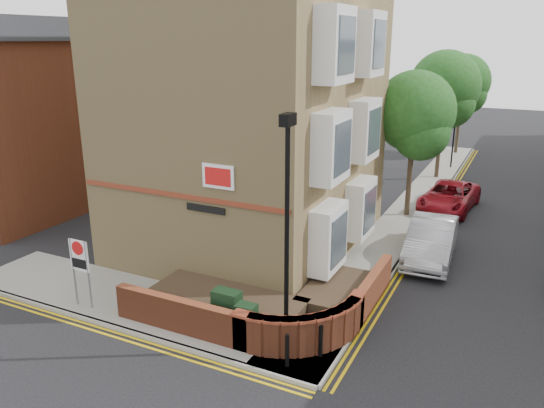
{
  "coord_description": "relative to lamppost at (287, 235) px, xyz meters",
  "views": [
    {
      "loc": [
        6.81,
        -10.23,
        8.11
      ],
      "look_at": [
        -0.2,
        4.0,
        3.14
      ],
      "focal_mm": 35.0,
      "sensor_mm": 36.0,
      "label": 1
    }
  ],
  "objects": [
    {
      "name": "ground",
      "position": [
        -1.6,
        -1.2,
        -3.34
      ],
      "size": [
        120.0,
        120.0,
        0.0
      ],
      "primitive_type": "plane",
      "color": "black",
      "rests_on": "ground"
    },
    {
      "name": "bollard_far",
      "position": [
        1.0,
        -0.0,
        -2.77
      ],
      "size": [
        0.11,
        0.11,
        0.9
      ],
      "primitive_type": "cylinder",
      "color": "black",
      "rests_on": "pavement_corner"
    },
    {
      "name": "utility_cabinet_large",
      "position": [
        -1.9,
        0.1,
        -2.62
      ],
      "size": [
        0.8,
        0.45,
        1.2
      ],
      "primitive_type": "cube",
      "color": "black",
      "rests_on": "pavement_corner"
    },
    {
      "name": "red_car_main",
      "position": [
        2.0,
        14.8,
        -2.67
      ],
      "size": [
        2.68,
        5.06,
        1.35
      ],
      "primitive_type": "imported",
      "rotation": [
        0.0,
        0.0,
        -0.09
      ],
      "color": "maroon",
      "rests_on": "ground"
    },
    {
      "name": "zone_sign",
      "position": [
        -6.6,
        -0.7,
        -1.7
      ],
      "size": [
        0.72,
        0.07,
        2.2
      ],
      "color": "slate",
      "rests_on": "pavement_corner"
    },
    {
      "name": "tree_far",
      "position": [
        0.4,
        28.85,
        1.57
      ],
      "size": [
        3.81,
        3.81,
        7.0
      ],
      "color": "#382B1E",
      "rests_on": "pavement_main"
    },
    {
      "name": "pavement_corner",
      "position": [
        -5.1,
        0.3,
        -3.28
      ],
      "size": [
        13.0,
        3.0,
        0.12
      ],
      "primitive_type": "cube",
      "color": "gray",
      "rests_on": "ground"
    },
    {
      "name": "side_building",
      "position": [
        -16.6,
        6.8,
        1.2
      ],
      "size": [
        6.4,
        10.4,
        9.0
      ],
      "color": "brown",
      "rests_on": "ground"
    },
    {
      "name": "bollard_near",
      "position": [
        0.4,
        -0.8,
        -2.77
      ],
      "size": [
        0.11,
        0.11,
        0.9
      ],
      "primitive_type": "cylinder",
      "color": "black",
      "rests_on": "pavement_corner"
    },
    {
      "name": "garden_wall",
      "position": [
        -1.6,
        1.3,
        -3.34
      ],
      "size": [
        6.8,
        6.0,
        1.2
      ],
      "primitive_type": null,
      "color": "brown",
      "rests_on": "ground"
    },
    {
      "name": "utility_cabinet_small",
      "position": [
        -1.1,
        -0.2,
        -2.67
      ],
      "size": [
        0.55,
        0.4,
        1.1
      ],
      "primitive_type": "cube",
      "color": "black",
      "rests_on": "pavement_corner"
    },
    {
      "name": "tree_mid",
      "position": [
        0.4,
        20.85,
        1.85
      ],
      "size": [
        4.03,
        4.03,
        7.42
      ],
      "color": "#382B1E",
      "rests_on": "pavement_main"
    },
    {
      "name": "pavement_main",
      "position": [
        0.4,
        14.8,
        -3.28
      ],
      "size": [
        2.0,
        32.0,
        0.12
      ],
      "primitive_type": "cube",
      "color": "gray",
      "rests_on": "ground"
    },
    {
      "name": "silver_car_near",
      "position": [
        2.33,
        8.14,
        -2.57
      ],
      "size": [
        1.95,
        4.82,
        1.56
      ],
      "primitive_type": "imported",
      "rotation": [
        0.0,
        0.0,
        0.06
      ],
      "color": "#96979D",
      "rests_on": "ground"
    },
    {
      "name": "corner_building",
      "position": [
        -4.44,
        6.8,
        2.88
      ],
      "size": [
        8.95,
        10.4,
        13.6
      ],
      "color": "tan",
      "rests_on": "ground"
    },
    {
      "name": "tree_near",
      "position": [
        0.4,
        12.85,
        1.36
      ],
      "size": [
        3.64,
        3.65,
        6.7
      ],
      "color": "#382B1E",
      "rests_on": "pavement_main"
    },
    {
      "name": "yellow_lines_main",
      "position": [
        1.65,
        14.8,
        -3.34
      ],
      "size": [
        0.28,
        32.0,
        0.01
      ],
      "primitive_type": "cube",
      "color": "gold",
      "rests_on": "ground"
    },
    {
      "name": "lamppost",
      "position": [
        0.0,
        0.0,
        0.0
      ],
      "size": [
        0.25,
        0.5,
        6.3
      ],
      "color": "black",
      "rests_on": "pavement_corner"
    },
    {
      "name": "traffic_light_assembly",
      "position": [
        0.8,
        23.8,
        -0.56
      ],
      "size": [
        0.2,
        0.16,
        4.2
      ],
      "color": "black",
      "rests_on": "pavement_main"
    },
    {
      "name": "kerb_side",
      "position": [
        -5.1,
        -1.2,
        -3.28
      ],
      "size": [
        13.0,
        0.15,
        0.12
      ],
      "primitive_type": "cube",
      "color": "gray",
      "rests_on": "ground"
    },
    {
      "name": "yellow_lines_side",
      "position": [
        -5.1,
        -1.45,
        -3.34
      ],
      "size": [
        13.0,
        0.28,
        0.01
      ],
      "primitive_type": "cube",
      "color": "gold",
      "rests_on": "ground"
    },
    {
      "name": "kerb_main_near",
      "position": [
        1.4,
        14.8,
        -3.28
      ],
      "size": [
        0.15,
        32.0,
        0.12
      ],
      "primitive_type": "cube",
      "color": "gray",
      "rests_on": "ground"
    }
  ]
}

